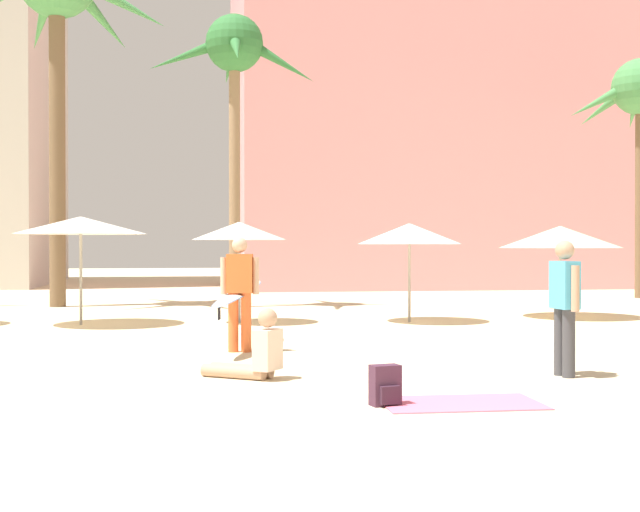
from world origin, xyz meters
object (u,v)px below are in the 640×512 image
Objects in this scene: palm_tree_left at (57,0)px; cafe_umbrella_2 at (409,234)px; backpack at (386,386)px; person_near_right at (239,291)px; palm_tree_center at (234,62)px; cafe_umbrella_1 at (239,231)px; cafe_umbrella_4 at (81,225)px; person_near_left at (565,302)px; person_far_right at (254,355)px; cafe_umbrella_3 at (560,237)px; beach_towel at (461,403)px.

cafe_umbrella_2 is (8.21, -6.10, -6.38)m from palm_tree_left.
person_near_right reaches higher than backpack.
cafe_umbrella_1 is (-0.18, -4.96, -4.65)m from palm_tree_center.
cafe_umbrella_4 is at bearing -169.48° from backpack.
person_near_right is at bearing -178.53° from backpack.
cafe_umbrella_4 is at bearing 177.04° from cafe_umbrella_2.
cafe_umbrella_2 is 8.08m from person_near_left.
palm_tree_left is 9.81× the size of person_far_right.
palm_tree_center is at bearing 170.55° from backpack.
cafe_umbrella_3 is at bearing -45.82° from person_near_right.
person_near_left is (6.86, -8.38, -1.14)m from cafe_umbrella_4.
cafe_umbrella_4 is at bearing 40.00° from person_near_right.
palm_tree_center is 11.49m from person_near_right.
cafe_umbrella_1 is 2.13× the size of person_far_right.
person_far_right is 0.59× the size of person_near_left.
cafe_umbrella_4 is (-3.29, 0.04, 0.11)m from cafe_umbrella_1.
cafe_umbrella_4 is 1.59× the size of person_near_left.
cafe_umbrella_3 is (7.22, -4.64, -4.76)m from palm_tree_center.
palm_tree_left is 6.04× the size of beach_towel.
cafe_umbrella_3 is 9.51m from person_near_left.
person_near_left is at bearing 40.92° from beach_towel.
cafe_umbrella_1 is at bearing 107.22° from person_near_left.
cafe_umbrella_2 is 1.36× the size of beach_towel.
backpack is at bearing -156.88° from person_near_right.
cafe_umbrella_3 is at bearing -32.72° from palm_tree_center.
person_near_left reaches higher than person_far_right.
cafe_umbrella_3 is 1.63× the size of person_near_left.
backpack is 0.24× the size of person_near_left.
cafe_umbrella_3 is 12.29m from backpack.
cafe_umbrella_3 reaches higher than backpack.
cafe_umbrella_4 is 1.65× the size of beach_towel.
backpack is at bearing -122.42° from cafe_umbrella_3.
person_far_right is at bearing -162.00° from backpack.
cafe_umbrella_3 is 0.92× the size of person_near_right.
beach_towel is at bearing -119.10° from cafe_umbrella_3.
palm_tree_center is at bearing 98.33° from person_near_left.
person_near_left is at bearing -60.11° from palm_tree_left.
palm_tree_left is 16.41m from person_far_right.
backpack is at bearing -67.36° from cafe_umbrella_4.
person_far_right is at bearing 167.81° from person_near_left.
palm_tree_center reaches higher than person_far_right.
palm_tree_left reaches higher than cafe_umbrella_1.
cafe_umbrella_3 is at bearing 135.46° from backpack.
palm_tree_center reaches higher than person_near_left.
beach_towel is 0.54× the size of person_near_right.
person_near_left is (2.69, 1.62, 0.74)m from backpack.
cafe_umbrella_2 is at bearing 83.37° from person_near_left.
backpack is at bearing -154.85° from person_near_left.
cafe_umbrella_2 is 8.72m from person_far_right.
person_near_right is at bearing -55.60° from person_far_right.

